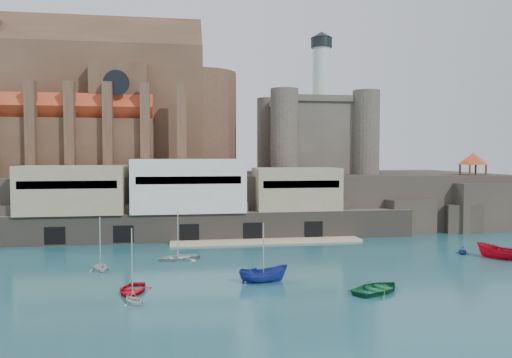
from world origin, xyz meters
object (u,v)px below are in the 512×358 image
object	(u,v)px
boat_2	(263,282)
pavilion	(473,160)
castle_keep	(314,132)
church	(113,111)
boat_0	(132,292)
boat_1	(134,304)

from	to	relation	value
boat_2	pavilion	bearing A→B (deg)	-60.39
castle_keep	boat_2	world-z (taller)	castle_keep
church	boat_0	distance (m)	55.16
castle_keep	boat_0	xyz separation A→B (m)	(-32.34, -49.13, -18.31)
boat_0	boat_1	size ratio (longest dim) A/B	1.85
pavilion	boat_1	xyz separation A→B (m)	(-57.81, -38.04, -12.73)
castle_keep	pavilion	distance (m)	30.50
boat_0	boat_2	xyz separation A→B (m)	(13.58, 1.81, 0.00)
castle_keep	pavilion	xyz separation A→B (m)	(25.92, -15.08, -5.59)
boat_1	church	bearing A→B (deg)	66.36
boat_1	boat_0	bearing A→B (deg)	64.16
boat_0	pavilion	bearing A→B (deg)	37.69
castle_keep	boat_1	distance (m)	64.60
church	castle_keep	bearing A→B (deg)	-1.11
pavilion	boat_0	xyz separation A→B (m)	(-58.27, -34.06, -12.73)
castle_keep	boat_2	bearing A→B (deg)	-111.63
boat_0	boat_2	size ratio (longest dim) A/B	0.96
pavilion	boat_1	bearing A→B (deg)	-146.66
castle_keep	boat_0	bearing A→B (deg)	-123.36
boat_1	boat_2	xyz separation A→B (m)	(13.12, 5.79, 0.00)
boat_0	church	bearing A→B (deg)	106.34
church	boat_0	xyz separation A→B (m)	(7.86, -49.91, -22.13)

